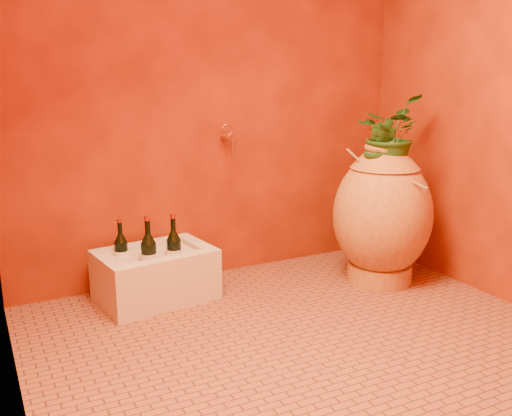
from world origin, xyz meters
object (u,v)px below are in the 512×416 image
amphora (382,214)px  wine_bottle_a (149,256)px  stone_basin (156,276)px  wine_bottle_c (174,252)px  wall_tap (229,138)px  wine_bottle_b (121,253)px

amphora → wine_bottle_a: 1.39m
amphora → stone_basin: bearing=165.1°
wine_bottle_a → wine_bottle_c: 0.15m
stone_basin → wall_tap: 0.91m
wine_bottle_a → wall_tap: wall_tap is taller
stone_basin → wine_bottle_c: 0.18m
stone_basin → wine_bottle_c: (0.09, -0.06, 0.14)m
wine_bottle_c → wine_bottle_b: bearing=151.2°
wine_bottle_c → amphora: bearing=-13.5°
wine_bottle_a → wall_tap: bearing=21.9°
stone_basin → wall_tap: bearing=16.6°
amphora → wall_tap: size_ratio=4.65×
amphora → stone_basin: size_ratio=1.27×
wall_tap → stone_basin: bearing=-163.4°
amphora → stone_basin: amphora is taller
wine_bottle_a → wine_bottle_b: wine_bottle_a is taller
stone_basin → wine_bottle_c: wine_bottle_c is taller
wine_bottle_a → wine_bottle_b: 0.20m
stone_basin → wine_bottle_a: 0.17m
wine_bottle_a → wine_bottle_c: bearing=8.0°
amphora → wall_tap: 1.02m
wine_bottle_b → wall_tap: size_ratio=1.72×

